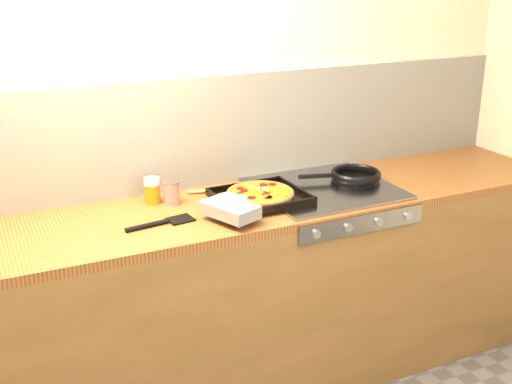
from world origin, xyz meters
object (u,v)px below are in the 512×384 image
pizza_on_tray (251,198)px  frying_pan (355,176)px  juice_glass (152,190)px  tomato_can (171,193)px

pizza_on_tray → frying_pan: size_ratio=1.20×
pizza_on_tray → juice_glass: (-0.36, 0.22, 0.02)m
tomato_can → juice_glass: 0.08m
frying_pan → pizza_on_tray: bearing=-172.1°
frying_pan → juice_glass: juice_glass is taller
pizza_on_tray → tomato_can: bearing=147.7°
pizza_on_tray → juice_glass: juice_glass is taller
pizza_on_tray → juice_glass: size_ratio=4.35×
pizza_on_tray → juice_glass: bearing=148.1°
frying_pan → juice_glass: bearing=171.0°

